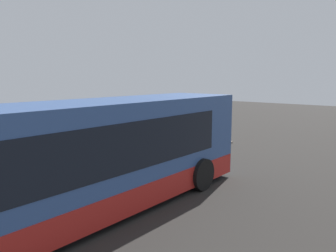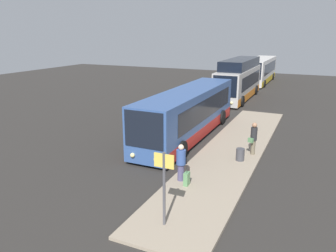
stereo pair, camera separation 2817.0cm
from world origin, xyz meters
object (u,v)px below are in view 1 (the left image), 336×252
at_px(passenger_boarding, 170,136).
at_px(suitcase, 168,147).
at_px(passenger_waiting, 49,144).
at_px(trash_bin, 81,157).
at_px(bus_lead, 71,164).
at_px(sign_post, 199,112).

height_order(passenger_boarding, suitcase, passenger_boarding).
xyz_separation_m(passenger_boarding, suitcase, (0.37, 0.43, -0.61)).
height_order(passenger_waiting, suitcase, passenger_waiting).
height_order(passenger_waiting, trash_bin, passenger_waiting).
xyz_separation_m(suitcase, trash_bin, (-3.88, 1.47, 0.02)).
distance_m(bus_lead, trash_bin, 5.36).
height_order(suitcase, trash_bin, suitcase).
xyz_separation_m(suitcase, sign_post, (3.18, 0.43, 1.40)).
bearing_deg(sign_post, passenger_boarding, -166.50).
height_order(passenger_boarding, passenger_waiting, passenger_waiting).
distance_m(sign_post, trash_bin, 7.28).
bearing_deg(passenger_boarding, trash_bin, 65.79).
bearing_deg(trash_bin, suitcase, -20.72).
xyz_separation_m(passenger_boarding, trash_bin, (-3.52, 1.90, -0.59)).
bearing_deg(passenger_boarding, suitcase, -36.63).
bearing_deg(sign_post, bus_lead, -163.21).
distance_m(passenger_waiting, suitcase, 5.44).
relative_size(passenger_waiting, suitcase, 2.15).
distance_m(passenger_waiting, trash_bin, 1.41).
height_order(passenger_waiting, sign_post, sign_post).
xyz_separation_m(passenger_waiting, trash_bin, (1.17, -0.42, -0.67)).
height_order(bus_lead, trash_bin, bus_lead).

